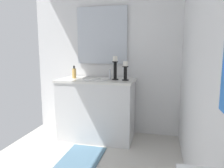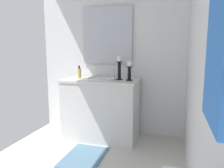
# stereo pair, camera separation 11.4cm
# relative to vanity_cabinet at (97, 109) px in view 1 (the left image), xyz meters

# --- Properties ---
(wall_back) EXTENTS (3.11, 0.04, 2.45)m
(wall_back) POSITION_rel_vanity_cabinet_xyz_m (1.23, 1.17, 0.80)
(wall_back) COLOR white
(wall_back) RESTS_ON ground
(wall_left) EXTENTS (0.04, 2.23, 2.45)m
(wall_left) POSITION_rel_vanity_cabinet_xyz_m (-0.32, 0.05, 0.80)
(wall_left) COLOR white
(wall_left) RESTS_ON ground
(vanity_cabinet) EXTENTS (0.58, 1.06, 0.86)m
(vanity_cabinet) POSITION_rel_vanity_cabinet_xyz_m (0.00, 0.00, 0.00)
(vanity_cabinet) COLOR silver
(vanity_cabinet) RESTS_ON ground
(sink_basin) EXTENTS (0.40, 0.40, 0.24)m
(sink_basin) POSITION_rel_vanity_cabinet_xyz_m (0.00, 0.00, 0.39)
(sink_basin) COLOR white
(sink_basin) RESTS_ON vanity_cabinet
(mirror) EXTENTS (0.02, 0.76, 0.83)m
(mirror) POSITION_rel_vanity_cabinet_xyz_m (-0.28, 0.00, 1.04)
(mirror) COLOR silver
(candle_holder_tall) EXTENTS (0.09, 0.09, 0.25)m
(candle_holder_tall) POSITION_rel_vanity_cabinet_xyz_m (0.04, 0.41, 0.56)
(candle_holder_tall) COLOR black
(candle_holder_tall) RESTS_ON vanity_cabinet
(candle_holder_short) EXTENTS (0.09, 0.09, 0.32)m
(candle_holder_short) POSITION_rel_vanity_cabinet_xyz_m (0.01, 0.26, 0.59)
(candle_holder_short) COLOR black
(candle_holder_short) RESTS_ON vanity_cabinet
(soap_bottle) EXTENTS (0.06, 0.06, 0.18)m
(soap_bottle) POSITION_rel_vanity_cabinet_xyz_m (-0.02, -0.34, 0.50)
(soap_bottle) COLOR #E5B259
(soap_bottle) RESTS_ON vanity_cabinet
(bath_mat) EXTENTS (0.60, 0.44, 0.02)m
(bath_mat) POSITION_rel_vanity_cabinet_xyz_m (0.63, 0.00, -0.42)
(bath_mat) COLOR slate
(bath_mat) RESTS_ON ground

